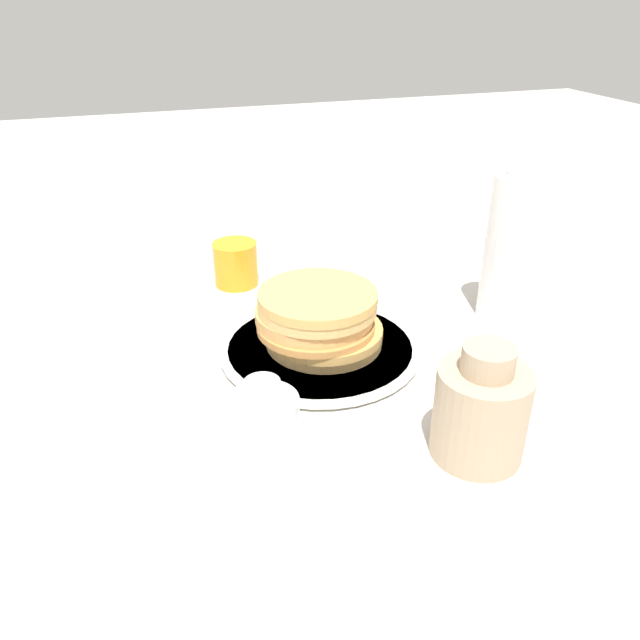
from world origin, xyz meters
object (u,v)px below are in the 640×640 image
Objects in this scene: plate at (320,348)px; pancake_stack at (319,318)px; juice_glass at (236,264)px; cream_jug at (481,409)px; water_bottle_mid at (508,247)px; water_bottle_near at (267,474)px.

pancake_stack reaches higher than plate.
pancake_stack reaches higher than juice_glass.
water_bottle_mid is at bearing -36.68° from cream_jug.
plate is 0.28m from juice_glass.
pancake_stack is 0.74× the size of water_bottle_mid.
plate is at bearing -26.17° from water_bottle_near.
water_bottle_mid is at bearing -86.43° from pancake_stack.
plate is 1.59× the size of pancake_stack.
juice_glass is (0.27, 0.07, -0.02)m from pancake_stack.
juice_glass is 0.46m from water_bottle_mid.
water_bottle_near is (-0.05, 0.26, 0.03)m from cream_jug.
cream_jug is 0.57× the size of water_bottle_mid.
pancake_stack is 0.98× the size of water_bottle_near.
water_bottle_mid is (0.29, -0.21, 0.06)m from cream_jug.
water_bottle_near reaches higher than plate.
pancake_stack is at bearing -25.86° from water_bottle_near.
cream_jug is (-0.53, -0.17, 0.02)m from juice_glass.
water_bottle_mid is (-0.25, -0.38, 0.08)m from juice_glass.
water_bottle_near reaches higher than juice_glass.
water_bottle_near is (-0.59, 0.09, 0.05)m from juice_glass.
pancake_stack is 0.28m from juice_glass.
plate is at bearing 94.16° from water_bottle_mid.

